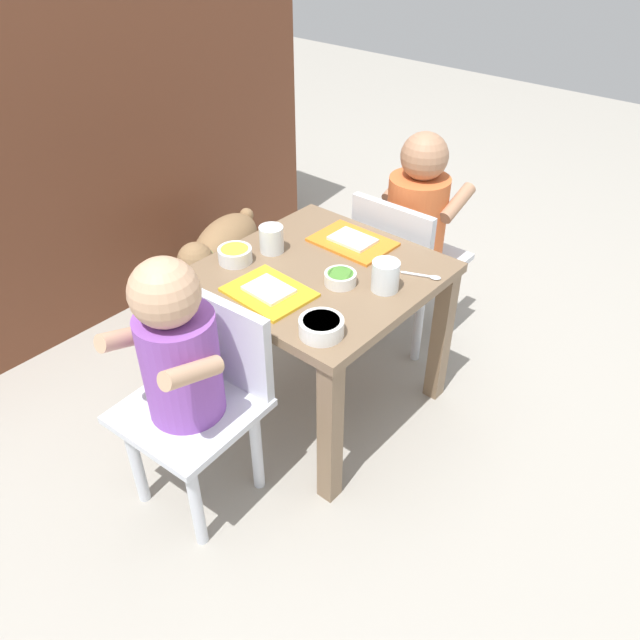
% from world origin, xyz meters
% --- Properties ---
extents(ground_plane, '(7.00, 7.00, 0.00)m').
position_xyz_m(ground_plane, '(0.00, 0.00, 0.00)').
color(ground_plane, '#9E998E').
extents(kitchen_cabinet_back, '(1.61, 0.32, 1.01)m').
position_xyz_m(kitchen_cabinet_back, '(0.00, 0.98, 0.51)').
color(kitchen_cabinet_back, brown).
rests_on(kitchen_cabinet_back, ground).
extents(dining_table, '(0.54, 0.53, 0.44)m').
position_xyz_m(dining_table, '(0.00, 0.00, 0.36)').
color(dining_table, '#7A6047').
rests_on(dining_table, ground).
extents(seated_child_left, '(0.30, 0.30, 0.67)m').
position_xyz_m(seated_child_left, '(-0.43, 0.01, 0.42)').
color(seated_child_left, silver).
rests_on(seated_child_left, ground).
extents(seated_child_right, '(0.28, 0.28, 0.68)m').
position_xyz_m(seated_child_right, '(0.43, -0.00, 0.42)').
color(seated_child_right, silver).
rests_on(seated_child_right, ground).
extents(dog, '(0.44, 0.27, 0.32)m').
position_xyz_m(dog, '(0.18, 0.59, 0.21)').
color(dog, olive).
rests_on(dog, ground).
extents(food_tray_left, '(0.16, 0.20, 0.02)m').
position_xyz_m(food_tray_left, '(-0.16, 0.02, 0.45)').
color(food_tray_left, gold).
rests_on(food_tray_left, dining_table).
extents(food_tray_right, '(0.15, 0.21, 0.02)m').
position_xyz_m(food_tray_right, '(0.16, 0.02, 0.45)').
color(food_tray_right, orange).
rests_on(food_tray_right, dining_table).
extents(water_cup_left, '(0.07, 0.07, 0.07)m').
position_xyz_m(water_cup_left, '(0.03, -0.17, 0.48)').
color(water_cup_left, white).
rests_on(water_cup_left, dining_table).
extents(water_cup_right, '(0.06, 0.06, 0.07)m').
position_xyz_m(water_cup_right, '(-0.01, 0.16, 0.48)').
color(water_cup_right, white).
rests_on(water_cup_right, dining_table).
extents(cereal_bowl_right_side, '(0.10, 0.10, 0.04)m').
position_xyz_m(cereal_bowl_right_side, '(-0.20, -0.17, 0.47)').
color(cereal_bowl_right_side, white).
rests_on(cereal_bowl_right_side, dining_table).
extents(veggie_bowl_far, '(0.08, 0.08, 0.03)m').
position_xyz_m(veggie_bowl_far, '(-0.02, -0.08, 0.46)').
color(veggie_bowl_far, white).
rests_on(veggie_bowl_far, dining_table).
extents(cereal_bowl_left_side, '(0.09, 0.09, 0.04)m').
position_xyz_m(cereal_bowl_left_side, '(-0.11, 0.19, 0.47)').
color(cereal_bowl_left_side, white).
rests_on(cereal_bowl_left_side, dining_table).
extents(spoon_by_left_tray, '(0.05, 0.10, 0.01)m').
position_xyz_m(spoon_by_left_tray, '(0.14, -0.22, 0.45)').
color(spoon_by_left_tray, silver).
rests_on(spoon_by_left_tray, dining_table).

